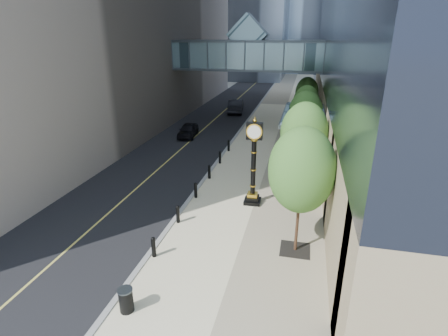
{
  "coord_description": "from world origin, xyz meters",
  "views": [
    {
      "loc": [
        3.5,
        -11.48,
        9.62
      ],
      "look_at": [
        -0.59,
        6.13,
        2.69
      ],
      "focal_mm": 28.0,
      "sensor_mm": 36.0,
      "label": 1
    }
  ],
  "objects_px": {
    "street_clock": "(253,168)",
    "pedestrian": "(301,173)",
    "car_far": "(236,106)",
    "car_near": "(188,130)",
    "trash_bin": "(126,301)"
  },
  "relations": [
    {
      "from": "street_clock",
      "to": "pedestrian",
      "type": "relative_size",
      "value": 3.23
    },
    {
      "from": "pedestrian",
      "to": "car_far",
      "type": "xyz_separation_m",
      "value": [
        -8.93,
        22.28,
        0.01
      ]
    },
    {
      "from": "street_clock",
      "to": "car_near",
      "type": "distance_m",
      "value": 15.84
    },
    {
      "from": "pedestrian",
      "to": "street_clock",
      "type": "bearing_deg",
      "value": 70.25
    },
    {
      "from": "street_clock",
      "to": "trash_bin",
      "type": "bearing_deg",
      "value": -109.22
    },
    {
      "from": "street_clock",
      "to": "pedestrian",
      "type": "bearing_deg",
      "value": 51.05
    },
    {
      "from": "car_near",
      "to": "car_far",
      "type": "xyz_separation_m",
      "value": [
        2.35,
        12.62,
        0.19
      ]
    },
    {
      "from": "pedestrian",
      "to": "car_far",
      "type": "relative_size",
      "value": 0.31
    },
    {
      "from": "trash_bin",
      "to": "pedestrian",
      "type": "relative_size",
      "value": 0.56
    },
    {
      "from": "trash_bin",
      "to": "car_near",
      "type": "height_order",
      "value": "car_near"
    },
    {
      "from": "street_clock",
      "to": "pedestrian",
      "type": "height_order",
      "value": "street_clock"
    },
    {
      "from": "car_near",
      "to": "pedestrian",
      "type": "bearing_deg",
      "value": -45.57
    },
    {
      "from": "pedestrian",
      "to": "car_far",
      "type": "bearing_deg",
      "value": -50.39
    },
    {
      "from": "car_far",
      "to": "trash_bin",
      "type": "bearing_deg",
      "value": 87.21
    },
    {
      "from": "car_near",
      "to": "trash_bin",
      "type": "bearing_deg",
      "value": -81.88
    }
  ]
}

